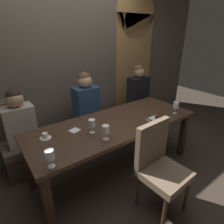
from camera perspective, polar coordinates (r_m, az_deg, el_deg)
ground at (r=2.77m, az=0.81°, el=-16.91°), size 9.00×9.00×0.00m
back_wall_tiled at (r=3.18m, az=-13.14°, el=17.57°), size 6.00×0.12×3.00m
arched_door at (r=3.89m, az=6.75°, el=16.98°), size 0.90×0.05×2.55m
dining_table at (r=2.40m, az=0.90°, el=-4.99°), size 2.20×0.84×0.74m
banquette_bench at (r=3.12m, az=-7.03°, el=-6.86°), size 2.50×0.44×0.45m
chair_near_side at (r=2.04m, az=14.19°, el=-14.81°), size 0.46×0.46×0.98m
diner_redhead at (r=2.60m, az=-26.64°, el=-1.93°), size 0.36×0.24×0.73m
diner_bearded at (r=2.83m, az=-7.94°, el=3.43°), size 0.36×0.24×0.82m
diner_far_end at (r=3.45m, az=8.02°, el=7.08°), size 0.36×0.24×0.81m
wine_glass_end_left at (r=1.95m, az=-1.95°, el=-5.42°), size 0.08×0.08×0.16m
wine_glass_center_back at (r=2.72m, az=18.99°, el=1.81°), size 0.08×0.08×0.16m
wine_glass_far_right at (r=2.09m, az=-6.20°, el=-3.50°), size 0.08×0.08×0.16m
wine_glass_far_left at (r=1.67m, az=-18.53°, el=-12.54°), size 0.08×0.08×0.16m
espresso_cup at (r=2.13m, az=-19.78°, el=-7.03°), size 0.12×0.12×0.06m
dessert_plate at (r=2.51m, az=14.04°, el=-1.81°), size 0.19×0.19×0.05m
fork_on_table at (r=2.42m, az=11.82°, el=-2.94°), size 0.02×0.17×0.01m
folded_napkin at (r=2.21m, az=-11.40°, el=-5.56°), size 0.13×0.13×0.01m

